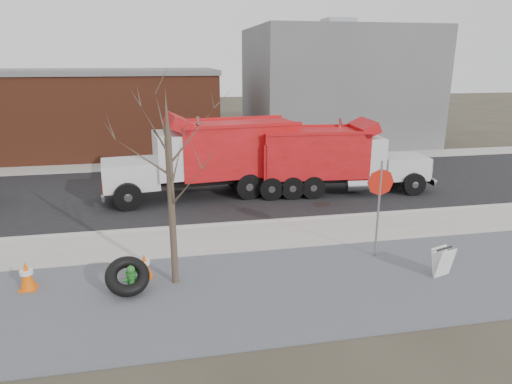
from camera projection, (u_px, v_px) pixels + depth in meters
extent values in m
plane|color=#383328|center=(269.00, 239.00, 15.51)|extent=(120.00, 120.00, 0.00)
cube|color=gray|center=(298.00, 287.00, 12.21)|extent=(60.00, 5.00, 0.03)
cube|color=#9E9B93|center=(267.00, 235.00, 15.74)|extent=(60.00, 2.50, 0.06)
cube|color=#9E9B93|center=(259.00, 222.00, 16.95)|extent=(60.00, 0.15, 0.11)
cube|color=black|center=(239.00, 189.00, 21.44)|extent=(60.00, 9.40, 0.02)
cube|color=#9E9B93|center=(224.00, 162.00, 26.80)|extent=(60.00, 2.00, 0.06)
cube|color=slate|center=(335.00, 86.00, 33.02)|extent=(12.00, 10.00, 8.00)
cube|color=brown|center=(56.00, 114.00, 28.93)|extent=(20.00, 8.00, 5.00)
cube|color=slate|center=(51.00, 71.00, 28.19)|extent=(20.20, 8.20, 0.30)
cylinder|color=#382D23|center=(172.00, 214.00, 11.90)|extent=(0.18, 0.18, 4.00)
cone|color=#382D23|center=(166.00, 113.00, 11.17)|extent=(0.14, 0.14, 1.20)
cylinder|color=#2B712C|center=(133.00, 292.00, 11.92)|extent=(0.41, 0.41, 0.06)
cylinder|color=#2B712C|center=(132.00, 282.00, 11.84)|extent=(0.22, 0.22, 0.56)
cylinder|color=#2B712C|center=(131.00, 273.00, 11.77)|extent=(0.28, 0.28, 0.05)
sphere|color=#2B712C|center=(131.00, 270.00, 11.75)|extent=(0.23, 0.23, 0.23)
cylinder|color=#2B712C|center=(130.00, 267.00, 11.72)|extent=(0.05, 0.05, 0.06)
cylinder|color=#2B712C|center=(125.00, 280.00, 11.76)|extent=(0.13, 0.12, 0.10)
cylinder|color=#2B712C|center=(138.00, 278.00, 11.87)|extent=(0.13, 0.12, 0.10)
cylinder|color=#2B712C|center=(132.00, 282.00, 11.68)|extent=(0.16, 0.13, 0.14)
torus|color=black|center=(127.00, 276.00, 11.75)|extent=(1.35, 1.30, 0.95)
cylinder|color=gray|center=(378.00, 210.00, 13.71)|extent=(0.06, 0.06, 3.03)
cylinder|color=red|center=(381.00, 182.00, 13.47)|extent=(0.82, 0.04, 0.82)
cube|color=white|center=(445.00, 264.00, 12.61)|extent=(0.64, 0.39, 0.83)
cube|color=white|center=(440.00, 261.00, 12.75)|extent=(0.64, 0.39, 0.83)
cube|color=black|center=(444.00, 249.00, 12.57)|extent=(0.59, 0.23, 0.04)
cube|color=#F55B07|center=(146.00, 277.00, 12.75)|extent=(0.38, 0.38, 0.04)
cone|color=#F55B07|center=(145.00, 265.00, 12.65)|extent=(0.36, 0.36, 0.71)
cylinder|color=white|center=(144.00, 263.00, 12.63)|extent=(0.29, 0.29, 0.10)
cube|color=#F55B07|center=(29.00, 289.00, 12.08)|extent=(0.43, 0.43, 0.05)
cone|color=#F55B07|center=(27.00, 275.00, 11.96)|extent=(0.41, 0.41, 0.79)
cylinder|color=white|center=(26.00, 272.00, 11.94)|extent=(0.33, 0.33, 0.11)
cube|color=black|center=(338.00, 179.00, 20.83)|extent=(7.86, 1.45, 0.20)
cube|color=silver|center=(402.00, 166.00, 21.02)|extent=(2.15, 1.94, 1.01)
cube|color=silver|center=(424.00, 166.00, 21.14)|extent=(0.19, 1.60, 0.91)
cube|color=silver|center=(363.00, 154.00, 20.63)|extent=(1.63, 2.22, 1.65)
cube|color=black|center=(380.00, 143.00, 20.59)|extent=(0.20, 1.83, 0.73)
cube|color=red|center=(313.00, 153.00, 20.36)|extent=(4.74, 2.57, 2.01)
cylinder|color=silver|center=(339.00, 142.00, 21.25)|extent=(0.14, 0.14, 2.20)
cylinder|color=black|center=(396.00, 174.00, 22.15)|extent=(1.03, 0.36, 1.01)
cylinder|color=black|center=(414.00, 184.00, 20.27)|extent=(1.03, 0.36, 1.01)
cylinder|color=black|center=(285.00, 177.00, 21.45)|extent=(1.03, 0.36, 1.01)
cylinder|color=black|center=(292.00, 187.00, 19.77)|extent=(1.03, 0.36, 1.01)
cube|color=black|center=(208.00, 181.00, 20.22)|extent=(8.42, 1.88, 0.23)
cube|color=silver|center=(130.00, 174.00, 19.08)|extent=(2.48, 2.25, 1.13)
cube|color=silver|center=(103.00, 176.00, 18.76)|extent=(0.27, 1.79, 1.03)
cube|color=silver|center=(175.00, 154.00, 19.44)|extent=(1.91, 2.54, 1.85)
cube|color=black|center=(156.00, 143.00, 19.08)|extent=(0.29, 2.04, 0.82)
cube|color=red|center=(237.00, 148.00, 20.23)|extent=(5.38, 3.05, 2.26)
cylinder|color=silver|center=(199.00, 147.00, 18.68)|extent=(0.16, 0.16, 2.46)
cylinder|color=black|center=(128.00, 197.00, 18.20)|extent=(1.16, 0.44, 1.13)
cylinder|color=black|center=(125.00, 183.00, 20.22)|extent=(1.16, 0.44, 1.13)
cylinder|color=black|center=(270.00, 184.00, 20.11)|extent=(1.16, 0.44, 1.13)
cylinder|color=black|center=(256.00, 174.00, 21.91)|extent=(1.16, 0.44, 1.13)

